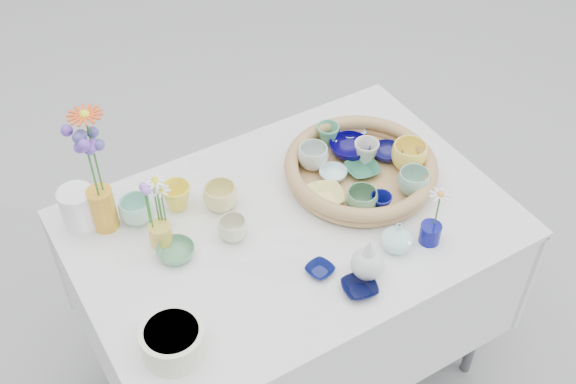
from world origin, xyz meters
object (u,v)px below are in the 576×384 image
display_table (291,365)px  wicker_tray (360,169)px  tall_vase_yellow (103,209)px  bud_vase_seafoam (398,237)px

display_table → wicker_tray: 0.85m
display_table → tall_vase_yellow: size_ratio=9.03×
bud_vase_seafoam → tall_vase_yellow: (-0.67, 0.51, 0.02)m
display_table → bud_vase_seafoam: (0.20, -0.24, 0.81)m
tall_vase_yellow → wicker_tray: bearing=-15.9°
wicker_tray → tall_vase_yellow: tall_vase_yellow is taller
wicker_tray → display_table: bearing=-169.9°
display_table → bud_vase_seafoam: bud_vase_seafoam is taller
display_table → tall_vase_yellow: tall_vase_yellow is taller
wicker_tray → bud_vase_seafoam: size_ratio=4.99×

